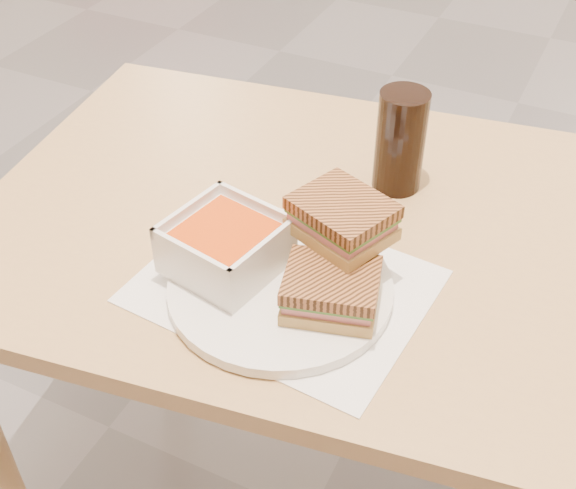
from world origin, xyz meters
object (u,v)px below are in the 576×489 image
at_px(plate, 280,288).
at_px(cola_glass, 400,141).
at_px(panini_lower, 331,290).
at_px(soup_bowl, 226,247).
at_px(main_table, 391,294).

distance_m(plate, cola_glass, 0.30).
bearing_deg(panini_lower, soup_bowl, 176.31).
bearing_deg(plate, panini_lower, -6.41).
bearing_deg(main_table, plate, -118.22).
bearing_deg(main_table, panini_lower, -97.17).
bearing_deg(cola_glass, panini_lower, -86.01).
relative_size(soup_bowl, panini_lower, 1.17).
relative_size(soup_bowl, cola_glass, 0.99).
bearing_deg(plate, main_table, 61.78).
height_order(main_table, plate, plate).
relative_size(panini_lower, cola_glass, 0.85).
bearing_deg(main_table, soup_bowl, -134.42).
distance_m(main_table, cola_glass, 0.22).
distance_m(plate, panini_lower, 0.08).
height_order(main_table, panini_lower, panini_lower).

